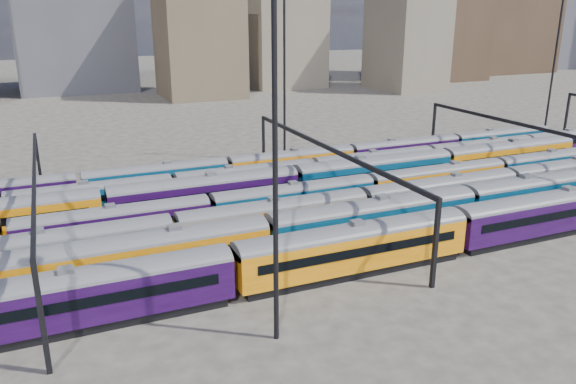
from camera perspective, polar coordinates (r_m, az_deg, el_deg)
name	(u,v)px	position (r m, az deg, el deg)	size (l,w,h in m)	color
ground	(243,225)	(61.52, -4.56, -3.38)	(500.00, 500.00, 0.00)	#3E3A35
rake_0	(354,243)	(49.71, 6.74, -5.18)	(111.41, 3.26, 5.51)	black
rake_1	(267,233)	(51.34, -2.19, -4.23)	(135.97, 3.31, 5.60)	black
rake_2	(58,247)	(53.22, -22.36, -5.18)	(142.52, 2.98, 5.01)	black
rake_3	(114,221)	(58.12, -17.23, -2.82)	(135.77, 2.84, 4.77)	black
rake_4	(205,190)	(64.37, -8.38, 0.17)	(110.64, 3.24, 5.47)	black
rake_5	(247,177)	(70.92, -4.21, 1.58)	(129.89, 2.72, 4.56)	black
rake_6	(228,168)	(75.22, -6.15, 2.49)	(111.82, 2.73, 4.58)	black
gantry_1	(36,188)	(56.65, -24.26, 0.42)	(0.35, 40.35, 8.03)	black
gantry_2	(326,156)	(63.15, 3.92, 3.67)	(0.35, 40.35, 8.03)	black
gantry_3	(529,134)	(81.04, 23.28, 5.43)	(0.35, 40.35, 8.03)	black
mast_2	(275,148)	(35.93, -1.32, 4.53)	(1.40, 0.50, 25.60)	black
mast_3	(284,70)	(85.51, -0.37, 12.34)	(1.40, 0.50, 25.60)	black
mast_5	(555,61)	(111.80, 25.45, 11.97)	(1.40, 0.50, 25.60)	black
skyline	(438,16)	(201.80, 14.95, 16.93)	(399.22, 60.48, 50.03)	#665B4C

